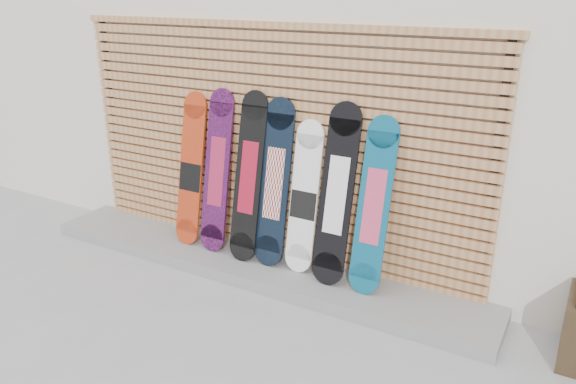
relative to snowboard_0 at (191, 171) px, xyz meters
name	(u,v)px	position (x,y,z in m)	size (l,w,h in m)	color
ground	(226,308)	(0.94, -0.78, -0.86)	(80.00, 80.00, 0.00)	#969699
building	(423,54)	(1.44, 2.72, 0.94)	(12.00, 5.00, 3.60)	silver
concrete_step	(254,265)	(0.79, -0.10, -0.80)	(4.60, 0.70, 0.12)	gray
slat_wall	(268,143)	(0.79, 0.19, 0.35)	(4.26, 0.08, 2.29)	#B47A4B
snowboard_0	(191,171)	(0.00, 0.00, 0.00)	(0.27, 0.32, 1.51)	#B83213
snowboard_1	(217,172)	(0.32, 0.00, 0.04)	(0.27, 0.33, 1.57)	black
snowboard_2	(249,178)	(0.69, -0.01, 0.05)	(0.28, 0.36, 1.58)	black
snowboard_3	(274,184)	(0.96, 0.01, 0.03)	(0.30, 0.32, 1.54)	black
snowboard_4	(304,199)	(1.26, 0.02, -0.06)	(0.27, 0.28, 1.38)	white
snowboard_5	(337,195)	(1.59, -0.02, 0.04)	(0.30, 0.36, 1.57)	black
snowboard_6	(374,207)	(1.93, -0.01, 0.00)	(0.27, 0.35, 1.49)	#0B5473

